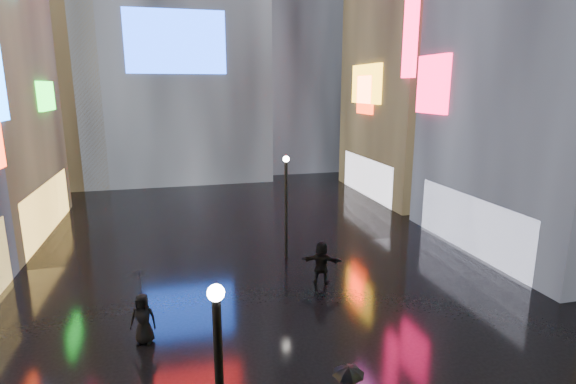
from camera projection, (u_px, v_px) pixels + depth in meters
name	position (u px, v px, depth m)	size (l,w,h in m)	color
ground	(251.00, 250.00, 23.77)	(140.00, 140.00, 0.00)	black
building_right_far	(434.00, 12.00, 33.87)	(10.28, 12.00, 28.00)	black
tower_flank_right	(291.00, 2.00, 46.59)	(12.00, 12.00, 34.00)	black
tower_flank_left	(41.00, 32.00, 38.17)	(10.00, 10.00, 26.00)	black
lamp_far	(286.00, 201.00, 22.14)	(0.30, 0.30, 5.20)	black
pedestrian_4	(143.00, 319.00, 15.01)	(0.86, 0.56, 1.76)	black
pedestrian_5	(321.00, 263.00, 19.59)	(1.79, 0.57, 1.93)	black
umbrella_1	(348.00, 378.00, 10.12)	(0.70, 0.70, 0.62)	black
umbrella_2	(140.00, 283.00, 14.71)	(0.91, 0.93, 0.84)	black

